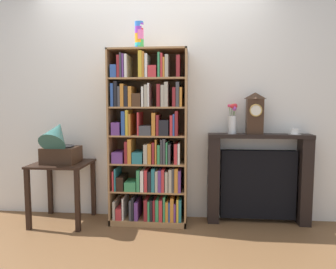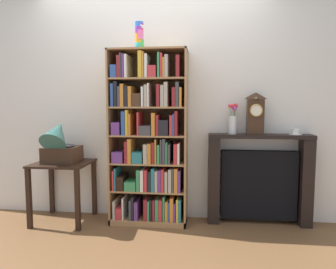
{
  "view_description": "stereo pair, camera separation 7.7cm",
  "coord_description": "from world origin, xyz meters",
  "views": [
    {
      "loc": [
        0.5,
        -3.13,
        1.27
      ],
      "look_at": [
        0.2,
        0.12,
        0.95
      ],
      "focal_mm": 33.43,
      "sensor_mm": 36.0,
      "label": 1
    },
    {
      "loc": [
        0.58,
        -3.12,
        1.27
      ],
      "look_at": [
        0.2,
        0.12,
        0.95
      ],
      "focal_mm": 33.43,
      "sensor_mm": 36.0,
      "label": 2
    }
  ],
  "objects": [
    {
      "name": "ground_plane",
      "position": [
        0.0,
        0.0,
        -0.01
      ],
      "size": [
        7.59,
        6.4,
        0.02
      ],
      "primitive_type": "cube",
      "color": "brown"
    },
    {
      "name": "wall_back",
      "position": [
        0.12,
        0.34,
        1.31
      ],
      "size": [
        4.59,
        0.08,
        2.62
      ],
      "primitive_type": "cube",
      "color": "silver",
      "rests_on": "ground"
    },
    {
      "name": "bookshelf",
      "position": [
        0.0,
        0.11,
        0.84
      ],
      "size": [
        0.81,
        0.36,
        1.82
      ],
      "color": "#A87A4C",
      "rests_on": "ground"
    },
    {
      "name": "cup_stack",
      "position": [
        -0.09,
        0.1,
        1.96
      ],
      "size": [
        0.09,
        0.09,
        0.28
      ],
      "color": "blue",
      "rests_on": "bookshelf"
    },
    {
      "name": "side_table_left",
      "position": [
        -0.92,
        0.03,
        0.5
      ],
      "size": [
        0.58,
        0.54,
        0.65
      ],
      "color": "black",
      "rests_on": "ground"
    },
    {
      "name": "gramophone",
      "position": [
        -0.92,
        -0.02,
        0.86
      ],
      "size": [
        0.35,
        0.46,
        0.52
      ],
      "color": "#382316",
      "rests_on": "side_table_left"
    },
    {
      "name": "fireplace_mantel",
      "position": [
        1.16,
        0.22,
        0.47
      ],
      "size": [
        1.07,
        0.2,
        0.96
      ],
      "color": "black",
      "rests_on": "ground"
    },
    {
      "name": "mantel_clock",
      "position": [
        1.1,
        0.2,
        1.17
      ],
      "size": [
        0.17,
        0.13,
        0.43
      ],
      "color": "#382316",
      "rests_on": "fireplace_mantel"
    },
    {
      "name": "flower_vase",
      "position": [
        0.88,
        0.2,
        1.1
      ],
      "size": [
        0.11,
        0.14,
        0.32
      ],
      "color": "silver",
      "rests_on": "fireplace_mantel"
    },
    {
      "name": "teacup_with_saucer",
      "position": [
        1.51,
        0.2,
        0.98
      ],
      "size": [
        0.13,
        0.13,
        0.06
      ],
      "color": "white",
      "rests_on": "fireplace_mantel"
    }
  ]
}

